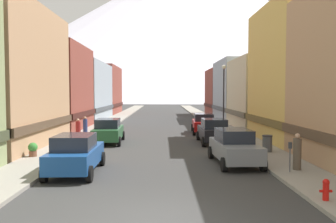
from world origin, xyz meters
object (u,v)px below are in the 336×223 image
(car_left_0, at_px, (76,154))
(streetlamp_right, at_px, (224,89))
(trash_bin_right, at_px, (267,143))
(car_right_2, at_px, (204,123))
(pedestrian_1, at_px, (85,127))
(pedestrian_0, at_px, (297,153))
(fire_hydrant_near, at_px, (326,189))
(car_right_0, at_px, (234,147))
(pedestrian_2, at_px, (78,130))
(car_right_1, at_px, (214,131))
(potted_plant_0, at_px, (33,149))
(car_left_1, at_px, (108,131))
(parking_meter_near, at_px, (290,153))

(car_left_0, height_order, streetlamp_right, streetlamp_right)
(trash_bin_right, bearing_deg, streetlamp_right, 96.15)
(car_right_2, xyz_separation_m, pedestrian_1, (-10.05, -2.39, -0.05))
(pedestrian_0, bearing_deg, fire_hydrant_near, -100.02)
(car_right_0, height_order, car_right_2, same)
(car_right_0, xyz_separation_m, pedestrian_2, (-10.05, 8.73, -0.05))
(fire_hydrant_near, bearing_deg, car_right_0, 104.26)
(trash_bin_right, bearing_deg, car_right_1, 119.59)
(pedestrian_1, distance_m, streetlamp_right, 12.06)
(car_left_0, xyz_separation_m, potted_plant_0, (-3.20, 3.43, -0.34))
(pedestrian_1, bearing_deg, car_right_1, -20.57)
(car_left_1, xyz_separation_m, parking_meter_near, (9.55, -9.99, 0.11))
(parking_meter_near, height_order, pedestrian_1, pedestrian_1)
(car_right_1, distance_m, car_right_2, 6.16)
(potted_plant_0, bearing_deg, fire_hydrant_near, -32.79)
(car_left_1, distance_m, car_right_0, 10.70)
(trash_bin_right, bearing_deg, pedestrian_0, -91.17)
(car_left_0, relative_size, parking_meter_near, 3.33)
(car_left_1, bearing_deg, pedestrian_2, 153.98)
(parking_meter_near, height_order, pedestrian_2, pedestrian_2)
(car_left_1, xyz_separation_m, car_right_2, (7.60, 6.01, 0.00))
(car_right_0, bearing_deg, car_right_1, 89.97)
(parking_meter_near, bearing_deg, fire_hydrant_near, -94.23)
(pedestrian_0, bearing_deg, potted_plant_0, 165.22)
(car_left_1, distance_m, pedestrian_2, 2.73)
(parking_meter_near, bearing_deg, car_left_1, 133.72)
(car_right_2, relative_size, potted_plant_0, 5.85)
(trash_bin_right, relative_size, streetlamp_right, 0.17)
(fire_hydrant_near, xyz_separation_m, parking_meter_near, (0.30, 4.05, 0.49))
(car_left_1, distance_m, parking_meter_near, 13.82)
(car_left_0, xyz_separation_m, car_right_1, (7.60, 9.30, 0.00))
(fire_hydrant_near, relative_size, potted_plant_0, 0.92)
(parking_meter_near, bearing_deg, potted_plant_0, 162.71)
(car_right_0, xyz_separation_m, trash_bin_right, (2.55, 2.90, -0.26))
(trash_bin_right, bearing_deg, car_left_0, -154.62)
(car_right_0, distance_m, trash_bin_right, 3.87)
(car_right_2, xyz_separation_m, potted_plant_0, (-10.80, -12.03, -0.34))
(pedestrian_1, height_order, pedestrian_2, pedestrian_2)
(car_left_0, bearing_deg, fire_hydrant_near, -26.38)
(fire_hydrant_near, height_order, pedestrian_2, pedestrian_2)
(car_right_0, bearing_deg, potted_plant_0, 171.99)
(car_right_0, height_order, potted_plant_0, car_right_0)
(potted_plant_0, height_order, pedestrian_2, pedestrian_2)
(trash_bin_right, xyz_separation_m, pedestrian_1, (-12.60, 8.26, 0.21))
(car_left_1, relative_size, car_right_1, 1.01)
(pedestrian_2, bearing_deg, car_right_0, -41.00)
(car_left_1, relative_size, parking_meter_near, 3.35)
(car_right_0, height_order, pedestrian_1, car_right_0)
(car_right_0, bearing_deg, car_right_2, 90.00)
(car_left_0, height_order, pedestrian_1, car_left_0)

